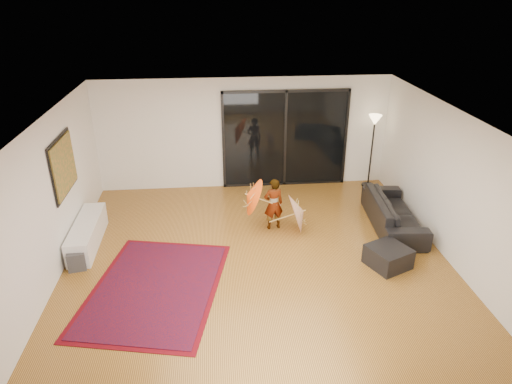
{
  "coord_description": "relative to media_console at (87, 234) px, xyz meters",
  "views": [
    {
      "loc": [
        -0.7,
        -7.0,
        4.73
      ],
      "look_at": [
        0.03,
        0.72,
        1.1
      ],
      "focal_mm": 32.0,
      "sensor_mm": 36.0,
      "label": 1
    }
  ],
  "objects": [
    {
      "name": "sofa",
      "position": [
        6.2,
        0.15,
        0.08
      ],
      "size": [
        1.02,
        2.24,
        0.64
      ],
      "primitive_type": "imported",
      "rotation": [
        0.0,
        0.0,
        1.49
      ],
      "color": "black",
      "rests_on": "floor"
    },
    {
      "name": "wall_right",
      "position": [
        6.75,
        -0.96,
        1.11
      ],
      "size": [
        0.0,
        7.0,
        7.0
      ],
      "primitive_type": "plane",
      "rotation": [
        1.57,
        0.0,
        -1.57
      ],
      "color": "silver",
      "rests_on": "floor"
    },
    {
      "name": "ceiling",
      "position": [
        3.25,
        -0.96,
        2.46
      ],
      "size": [
        7.0,
        7.0,
        0.0
      ],
      "primitive_type": "plane",
      "rotation": [
        3.14,
        0.0,
        0.0
      ],
      "color": "white",
      "rests_on": "wall_back"
    },
    {
      "name": "child",
      "position": [
        3.69,
        0.31,
        0.31
      ],
      "size": [
        0.44,
        0.33,
        1.11
      ],
      "primitive_type": "imported",
      "rotation": [
        0.0,
        0.0,
        3.31
      ],
      "color": "#999999",
      "rests_on": "floor"
    },
    {
      "name": "sliding_door",
      "position": [
        4.25,
        2.51,
        0.96
      ],
      "size": [
        3.06,
        0.07,
        2.4
      ],
      "color": "black",
      "rests_on": "wall_back"
    },
    {
      "name": "floor",
      "position": [
        3.25,
        -0.96,
        -0.24
      ],
      "size": [
        7.0,
        7.0,
        0.0
      ],
      "primitive_type": "plane",
      "color": "#AC762F",
      "rests_on": "ground"
    },
    {
      "name": "floor_lamp",
      "position": [
        6.35,
        2.23,
        1.2
      ],
      "size": [
        0.31,
        0.31,
        1.82
      ],
      "color": "black",
      "rests_on": "floor"
    },
    {
      "name": "parasol_orange",
      "position": [
        3.14,
        0.26,
        0.49
      ],
      "size": [
        0.47,
        0.77,
        0.83
      ],
      "rotation": [
        0.0,
        -1.16,
        0.0
      ],
      "color": "#FB530D",
      "rests_on": "child"
    },
    {
      "name": "wall_back",
      "position": [
        3.25,
        2.54,
        1.11
      ],
      "size": [
        7.0,
        0.0,
        7.0
      ],
      "primitive_type": "plane",
      "rotation": [
        1.57,
        0.0,
        0.0
      ],
      "color": "silver",
      "rests_on": "floor"
    },
    {
      "name": "parasol_white",
      "position": [
        4.29,
        0.16,
        0.26
      ],
      "size": [
        0.53,
        0.81,
        0.88
      ],
      "rotation": [
        0.0,
        1.26,
        0.0
      ],
      "color": "white",
      "rests_on": "floor"
    },
    {
      "name": "wall_left",
      "position": [
        -0.25,
        -0.96,
        1.11
      ],
      "size": [
        0.0,
        7.0,
        7.0
      ],
      "primitive_type": "plane",
      "rotation": [
        1.57,
        0.0,
        1.57
      ],
      "color": "silver",
      "rests_on": "floor"
    },
    {
      "name": "media_console",
      "position": [
        0.0,
        0.0,
        0.0
      ],
      "size": [
        0.46,
        1.74,
        0.48
      ],
      "primitive_type": "cube",
      "rotation": [
        0.0,
        0.0,
        0.02
      ],
      "color": "white",
      "rests_on": "floor"
    },
    {
      "name": "persian_rug",
      "position": [
        1.45,
        -1.56,
        -0.23
      ],
      "size": [
        2.62,
        3.25,
        0.02
      ],
      "rotation": [
        0.0,
        0.0,
        -0.21
      ],
      "color": "#570710",
      "rests_on": "floor"
    },
    {
      "name": "painting",
      "position": [
        -0.21,
        0.04,
        1.41
      ],
      "size": [
        0.04,
        1.28,
        1.08
      ],
      "color": "black",
      "rests_on": "wall_left"
    },
    {
      "name": "ottoman",
      "position": [
        5.58,
        -1.26,
        -0.05
      ],
      "size": [
        0.87,
        0.87,
        0.37
      ],
      "primitive_type": "cube",
      "rotation": [
        0.0,
        0.0,
        0.42
      ],
      "color": "black",
      "rests_on": "floor"
    },
    {
      "name": "wall_front",
      "position": [
        3.25,
        -4.46,
        1.11
      ],
      "size": [
        7.0,
        0.0,
        7.0
      ],
      "primitive_type": "plane",
      "rotation": [
        -1.57,
        0.0,
        0.0
      ],
      "color": "silver",
      "rests_on": "floor"
    },
    {
      "name": "speaker",
      "position": [
        0.0,
        -0.81,
        -0.07
      ],
      "size": [
        0.35,
        0.35,
        0.35
      ],
      "primitive_type": "cube",
      "rotation": [
        0.0,
        0.0,
        0.18
      ],
      "color": "#424244",
      "rests_on": "floor"
    }
  ]
}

